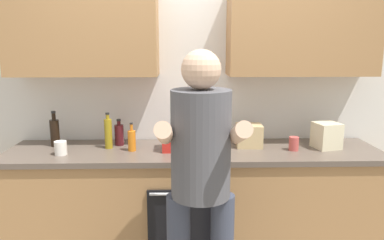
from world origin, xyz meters
name	(u,v)px	position (x,y,z in m)	size (l,w,h in m)	color
back_wall_unit	(193,69)	(0.00, 0.27, 1.49)	(4.00, 0.38, 2.50)	silver
counter	(194,204)	(0.00, 0.00, 0.45)	(2.84, 0.67, 0.90)	#A37547
person_standing	(201,171)	(0.02, -0.71, 0.98)	(0.49, 0.45, 1.66)	#383D4C
bottle_water	(198,134)	(0.04, 0.11, 1.00)	(0.06, 0.06, 0.24)	silver
bottle_oil	(108,133)	(-0.65, 0.05, 1.02)	(0.06, 0.06, 0.28)	olive
bottle_juice	(132,140)	(-0.47, -0.02, 0.98)	(0.06, 0.06, 0.22)	orange
bottle_wine	(119,134)	(-0.59, 0.14, 0.99)	(0.07, 0.07, 0.21)	#471419
bottle_soy	(55,132)	(-1.09, 0.13, 1.01)	(0.07, 0.07, 0.28)	black
cup_ceramic	(294,144)	(0.75, -0.04, 0.95)	(0.07, 0.07, 0.10)	#BF4C47
cup_stoneware	(214,145)	(0.15, -0.03, 0.94)	(0.08, 0.08, 0.08)	slate
cup_coffee	(61,148)	(-0.97, -0.11, 0.95)	(0.09, 0.09, 0.10)	white
grocery_bag_rice	(327,136)	(1.02, 0.02, 1.00)	(0.18, 0.18, 0.20)	beige
grocery_bag_crisps	(173,139)	(-0.16, 0.00, 0.98)	(0.16, 0.20, 0.17)	red
grocery_bag_bread	(249,135)	(0.44, 0.08, 0.99)	(0.20, 0.19, 0.17)	tan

